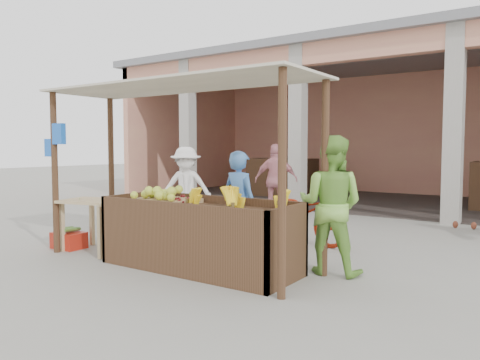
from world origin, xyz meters
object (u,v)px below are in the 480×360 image
Objects in this scene: fruit_stall at (199,238)px; motorcycle at (301,212)px; side_table at (95,209)px; vendor_blue at (240,201)px; vendor_green at (331,201)px; red_crate at (69,240)px.

fruit_stall is 2.28m from motorcycle.
vendor_blue is (1.99, 0.89, 0.16)m from side_table.
vendor_blue is 1.38m from vendor_green.
red_crate is 4.09m from vendor_green.
red_crate is 0.27× the size of vendor_green.
fruit_stall is at bearing 20.64° from vendor_green.
red_crate is at bearing 145.26° from motorcycle.
motorcycle is at bearing -58.88° from vendor_green.
side_table is at bearing -177.34° from fruit_stall.
vendor_green is (3.90, 0.93, 0.77)m from red_crate.
vendor_blue is at bearing -8.48° from vendor_green.
fruit_stall reaches higher than side_table.
side_table is 3.23m from motorcycle.
vendor_blue reaches higher than fruit_stall.
vendor_blue is (0.08, 0.80, 0.40)m from fruit_stall.
side_table is 0.75m from red_crate.
red_crate is 3.68m from motorcycle.
motorcycle is (2.21, 2.34, -0.14)m from side_table.
side_table is 2.19m from vendor_blue.
vendor_blue is at bearing -174.94° from motorcycle.
motorcycle reaches higher than side_table.
side_table is 0.56× the size of motorcycle.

